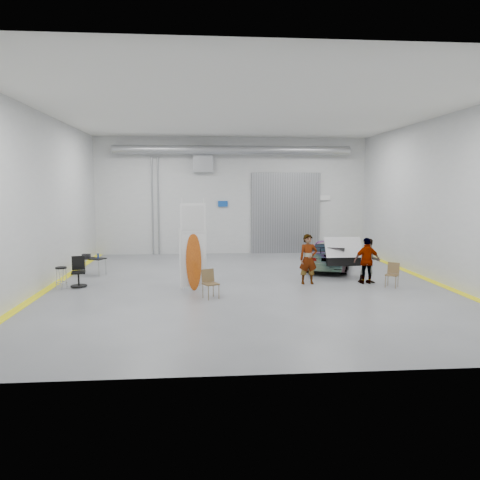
{
  "coord_description": "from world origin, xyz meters",
  "views": [
    {
      "loc": [
        -1.58,
        -16.25,
        3.46
      ],
      "look_at": [
        -0.18,
        0.94,
        1.5
      ],
      "focal_mm": 35.0,
      "sensor_mm": 36.0,
      "label": 1
    }
  ],
  "objects": [
    {
      "name": "person_c",
      "position": [
        4.3,
        -0.13,
        0.83
      ],
      "size": [
        0.99,
        0.46,
        1.67
      ],
      "primitive_type": "imported",
      "rotation": [
        0.0,
        0.0,
        3.21
      ],
      "color": "brown",
      "rests_on": "ground"
    },
    {
      "name": "folding_chair_far",
      "position": [
        4.96,
        -0.79,
        0.26
      ],
      "size": [
        0.55,
        0.61,
        0.84
      ],
      "rotation": [
        0.0,
        0.0,
        -0.64
      ],
      "color": "brown",
      "rests_on": "ground"
    },
    {
      "name": "ground",
      "position": [
        0.0,
        0.0,
        0.0
      ],
      "size": [
        16.0,
        16.0,
        0.0
      ],
      "primitive_type": "plane",
      "color": "slate",
      "rests_on": "ground"
    },
    {
      "name": "shop_stool",
      "position": [
        -6.36,
        -0.2,
        0.38
      ],
      "size": [
        0.39,
        0.39,
        0.77
      ],
      "rotation": [
        0.0,
        0.0,
        0.16
      ],
      "color": "black",
      "rests_on": "ground"
    },
    {
      "name": "folding_chair_near",
      "position": [
        -1.33,
        -1.93,
        0.28
      ],
      "size": [
        0.57,
        0.61,
        0.9
      ],
      "rotation": [
        0.0,
        0.0,
        0.47
      ],
      "color": "brown",
      "rests_on": "ground"
    },
    {
      "name": "office_chair",
      "position": [
        -5.88,
        0.19,
        0.46
      ],
      "size": [
        0.55,
        0.57,
        1.04
      ],
      "rotation": [
        0.0,
        0.0,
        0.21
      ],
      "color": "black",
      "rests_on": "ground"
    },
    {
      "name": "trunk_lid",
      "position": [
        3.81,
        1.17,
        1.24
      ],
      "size": [
        1.42,
        0.86,
        0.04
      ],
      "primitive_type": "cube",
      "color": "silver",
      "rests_on": "sedan_car"
    },
    {
      "name": "person_b",
      "position": [
        4.42,
        -0.04,
        0.81
      ],
      "size": [
        0.89,
        0.74,
        1.62
      ],
      "primitive_type": "imported",
      "rotation": [
        0.0,
        0.0,
        -0.18
      ],
      "color": "slate",
      "rests_on": "ground"
    },
    {
      "name": "surfboard_display",
      "position": [
        -1.91,
        -0.68,
        1.26
      ],
      "size": [
        0.88,
        0.31,
        3.1
      ],
      "rotation": [
        0.0,
        0.0,
        0.13
      ],
      "color": "white",
      "rests_on": "ground"
    },
    {
      "name": "sedan_car",
      "position": [
        3.81,
        3.02,
        0.61
      ],
      "size": [
        3.08,
        4.54,
        1.22
      ],
      "primitive_type": "imported",
      "rotation": [
        0.0,
        0.0,
        2.79
      ],
      "color": "silver",
      "rests_on": "ground"
    },
    {
      "name": "room_shell",
      "position": [
        0.24,
        2.22,
        4.08
      ],
      "size": [
        14.02,
        16.18,
        6.01
      ],
      "color": "#BCBEC1",
      "rests_on": "ground"
    },
    {
      "name": "person_a",
      "position": [
        2.19,
        -0.0,
        0.9
      ],
      "size": [
        0.68,
        0.47,
        1.8
      ],
      "primitive_type": "imported",
      "rotation": [
        0.0,
        0.0,
        0.06
      ],
      "color": "#936450",
      "rests_on": "ground"
    },
    {
      "name": "work_table",
      "position": [
        -6.0,
        2.43,
        0.67
      ],
      "size": [
        1.18,
        0.92,
        0.87
      ],
      "rotation": [
        0.0,
        0.0,
        -0.43
      ],
      "color": "gray",
      "rests_on": "ground"
    }
  ]
}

